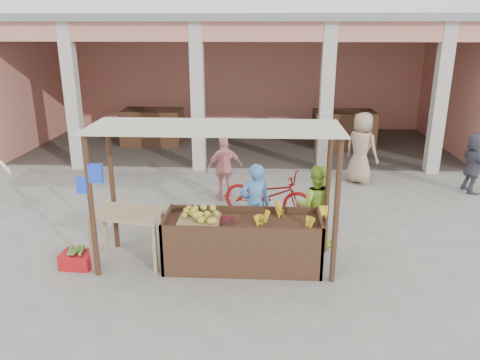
# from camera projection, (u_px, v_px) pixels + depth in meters

# --- Properties ---
(ground) EXTENTS (60.00, 60.00, 0.00)m
(ground) POSITION_uv_depth(u_px,v_px,m) (214.00, 264.00, 8.01)
(ground) COLOR slate
(ground) RESTS_ON ground
(market_building) EXTENTS (14.40, 6.40, 4.20)m
(market_building) POSITION_uv_depth(u_px,v_px,m) (242.00, 64.00, 15.63)
(market_building) COLOR #D67C70
(market_building) RESTS_ON ground
(fruit_stall) EXTENTS (2.60, 0.95, 0.80)m
(fruit_stall) POSITION_uv_depth(u_px,v_px,m) (243.00, 244.00, 7.86)
(fruit_stall) COLOR #4A2D1D
(fruit_stall) RESTS_ON ground
(stall_awning) EXTENTS (4.09, 1.35, 2.39)m
(stall_awning) POSITION_uv_depth(u_px,v_px,m) (211.00, 152.00, 7.45)
(stall_awning) COLOR #4A2D1D
(stall_awning) RESTS_ON ground
(banana_heap) EXTENTS (1.23, 0.67, 0.22)m
(banana_heap) POSITION_uv_depth(u_px,v_px,m) (292.00, 215.00, 7.71)
(banana_heap) COLOR yellow
(banana_heap) RESTS_ON fruit_stall
(melon_tray) EXTENTS (0.68, 0.59, 0.19)m
(melon_tray) POSITION_uv_depth(u_px,v_px,m) (199.00, 217.00, 7.70)
(melon_tray) COLOR #9C7C50
(melon_tray) RESTS_ON fruit_stall
(berry_heap) EXTENTS (0.44, 0.36, 0.14)m
(berry_heap) POSITION_uv_depth(u_px,v_px,m) (228.00, 219.00, 7.67)
(berry_heap) COLOR maroon
(berry_heap) RESTS_ON fruit_stall
(side_table) EXTENTS (1.26, 0.94, 0.93)m
(side_table) POSITION_uv_depth(u_px,v_px,m) (127.00, 220.00, 7.85)
(side_table) COLOR tan
(side_table) RESTS_ON ground
(papaya_pile) EXTENTS (0.76, 0.43, 0.22)m
(papaya_pile) POSITION_uv_depth(u_px,v_px,m) (126.00, 206.00, 7.77)
(papaya_pile) COLOR #50862B
(papaya_pile) RESTS_ON side_table
(red_crate) EXTENTS (0.55, 0.41, 0.27)m
(red_crate) POSITION_uv_depth(u_px,v_px,m) (77.00, 260.00, 7.87)
(red_crate) COLOR #B11219
(red_crate) RESTS_ON ground
(plantain_bundle) EXTENTS (0.43, 0.30, 0.09)m
(plantain_bundle) POSITION_uv_depth(u_px,v_px,m) (76.00, 250.00, 7.82)
(plantain_bundle) COLOR #52832F
(plantain_bundle) RESTS_ON red_crate
(produce_sacks) EXTENTS (0.82, 0.51, 0.63)m
(produce_sacks) POSITION_uv_depth(u_px,v_px,m) (346.00, 164.00, 12.70)
(produce_sacks) COLOR maroon
(produce_sacks) RESTS_ON ground
(vendor_blue) EXTENTS (0.71, 0.58, 1.68)m
(vendor_blue) POSITION_uv_depth(u_px,v_px,m) (255.00, 202.00, 8.48)
(vendor_blue) COLOR #4F8CDC
(vendor_blue) RESTS_ON ground
(vendor_green) EXTENTS (0.82, 0.52, 1.62)m
(vendor_green) POSITION_uv_depth(u_px,v_px,m) (315.00, 204.00, 8.49)
(vendor_green) COLOR #A5CE3B
(vendor_green) RESTS_ON ground
(motorcycle) EXTENTS (1.36, 2.19, 1.08)m
(motorcycle) POSITION_uv_depth(u_px,v_px,m) (269.00, 193.00, 9.82)
(motorcycle) COLOR #9B100F
(motorcycle) RESTS_ON ground
(shopper_b) EXTENTS (1.08, 0.87, 1.62)m
(shopper_b) POSITION_uv_depth(u_px,v_px,m) (225.00, 166.00, 10.77)
(shopper_b) COLOR pink
(shopper_b) RESTS_ON ground
(shopper_c) EXTENTS (1.16, 1.14, 2.04)m
(shopper_c) POSITION_uv_depth(u_px,v_px,m) (362.00, 144.00, 11.90)
(shopper_c) COLOR tan
(shopper_c) RESTS_ON ground
(shopper_d) EXTENTS (0.66, 1.46, 1.55)m
(shopper_d) POSITION_uv_depth(u_px,v_px,m) (474.00, 161.00, 11.29)
(shopper_d) COLOR #4D4C5A
(shopper_d) RESTS_ON ground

